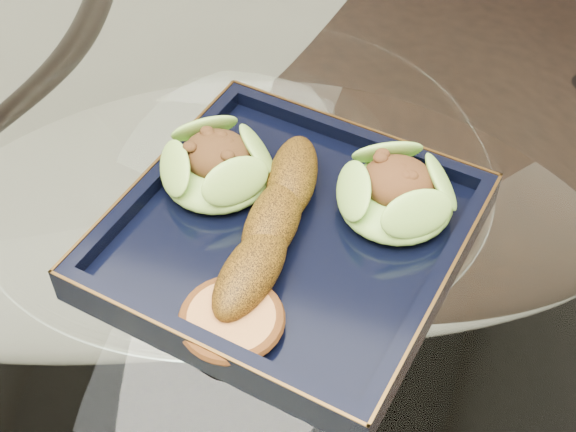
% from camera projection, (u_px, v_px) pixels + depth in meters
% --- Properties ---
extents(dining_table, '(1.13, 1.13, 0.77)m').
position_uv_depth(dining_table, '(246.00, 314.00, 0.83)').
color(dining_table, white).
rests_on(dining_table, ground).
extents(dining_chair, '(0.51, 0.51, 1.00)m').
position_uv_depth(dining_chair, '(476.00, 109.00, 1.11)').
color(dining_chair, black).
rests_on(dining_chair, ground).
extents(navy_plate, '(0.31, 0.31, 0.02)m').
position_uv_depth(navy_plate, '(288.00, 240.00, 0.66)').
color(navy_plate, black).
rests_on(navy_plate, dining_table).
extents(lettuce_wrap_left, '(0.12, 0.12, 0.03)m').
position_uv_depth(lettuce_wrap_left, '(217.00, 168.00, 0.68)').
color(lettuce_wrap_left, '#5B8D28').
rests_on(lettuce_wrap_left, navy_plate).
extents(lettuce_wrap_right, '(0.11, 0.11, 0.03)m').
position_uv_depth(lettuce_wrap_right, '(396.00, 196.00, 0.66)').
color(lettuce_wrap_right, '#68A22F').
rests_on(lettuce_wrap_right, navy_plate).
extents(roasted_plantain, '(0.04, 0.20, 0.04)m').
position_uv_depth(roasted_plantain, '(273.00, 222.00, 0.64)').
color(roasted_plantain, '#613D0A').
rests_on(roasted_plantain, navy_plate).
extents(crumb_patty, '(0.09, 0.09, 0.01)m').
position_uv_depth(crumb_patty, '(232.00, 321.00, 0.59)').
color(crumb_patty, '#C98443').
rests_on(crumb_patty, navy_plate).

